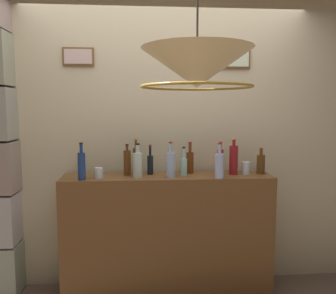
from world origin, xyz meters
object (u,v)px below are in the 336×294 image
at_px(liquor_bottle_brandy, 190,162).
at_px(liquor_bottle_whiskey, 127,162).
at_px(liquor_bottle_bourbon, 219,165).
at_px(liquor_bottle_sherry, 261,164).
at_px(glass_tumbler_rocks, 246,168).
at_px(liquor_bottle_port, 171,164).
at_px(pendant_lamp, 197,69).
at_px(liquor_bottle_scotch, 234,159).
at_px(liquor_bottle_rum, 138,164).
at_px(liquor_bottle_amaro, 136,160).
at_px(glass_tumbler_highball, 99,173).
at_px(liquor_bottle_rye, 220,161).
at_px(liquor_bottle_tequila, 150,164).
at_px(liquor_bottle_vermouth, 184,166).
at_px(liquor_bottle_mezcal, 82,165).

xyz_separation_m(liquor_bottle_brandy, liquor_bottle_whiskey, (-0.55, -0.06, 0.01)).
bearing_deg(liquor_bottle_bourbon, liquor_bottle_whiskey, 167.19).
relative_size(liquor_bottle_sherry, glass_tumbler_rocks, 2.14).
distance_m(liquor_bottle_port, pendant_lamp, 1.12).
bearing_deg(pendant_lamp, liquor_bottle_brandy, 83.78).
xyz_separation_m(liquor_bottle_brandy, liquor_bottle_bourbon, (0.21, -0.23, 0.01)).
relative_size(liquor_bottle_sherry, liquor_bottle_scotch, 0.72).
bearing_deg(liquor_bottle_rum, liquor_bottle_scotch, 3.90).
xyz_separation_m(liquor_bottle_amaro, glass_tumbler_highball, (-0.30, -0.18, -0.08)).
bearing_deg(glass_tumbler_highball, liquor_bottle_rye, 2.84).
height_order(liquor_bottle_whiskey, liquor_bottle_rum, liquor_bottle_rum).
relative_size(liquor_bottle_scotch, liquor_bottle_tequila, 1.21).
bearing_deg(glass_tumbler_highball, glass_tumbler_rocks, 3.96).
bearing_deg(liquor_bottle_whiskey, liquor_bottle_bourbon, -12.81).
distance_m(liquor_bottle_rye, pendant_lamp, 1.21).
xyz_separation_m(liquor_bottle_rum, liquor_bottle_vermouth, (0.39, 0.04, -0.03)).
bearing_deg(glass_tumbler_rocks, glass_tumbler_highball, -176.04).
relative_size(liquor_bottle_port, glass_tumbler_rocks, 2.81).
relative_size(liquor_bottle_mezcal, liquor_bottle_scotch, 0.96).
bearing_deg(liquor_bottle_rum, liquor_bottle_rye, 2.46).
xyz_separation_m(liquor_bottle_bourbon, pendant_lamp, (-0.33, -0.83, 0.68)).
bearing_deg(liquor_bottle_rum, liquor_bottle_whiskey, 138.90).
height_order(liquor_bottle_rum, liquor_bottle_scotch, liquor_bottle_scotch).
bearing_deg(liquor_bottle_sherry, liquor_bottle_whiskey, 179.49).
height_order(liquor_bottle_mezcal, glass_tumbler_highball, liquor_bottle_mezcal).
bearing_deg(liquor_bottle_mezcal, liquor_bottle_brandy, 13.24).
bearing_deg(liquor_bottle_sherry, liquor_bottle_bourbon, -158.18).
bearing_deg(liquor_bottle_port, glass_tumbler_rocks, 8.08).
distance_m(liquor_bottle_brandy, glass_tumbler_rocks, 0.49).
xyz_separation_m(liquor_bottle_rye, glass_tumbler_highball, (-1.02, -0.05, -0.08)).
bearing_deg(glass_tumbler_highball, liquor_bottle_port, -0.75).
relative_size(liquor_bottle_amaro, liquor_bottle_port, 1.05).
xyz_separation_m(liquor_bottle_mezcal, glass_tumbler_highball, (0.13, 0.05, -0.07)).
relative_size(liquor_bottle_whiskey, liquor_bottle_scotch, 0.86).
distance_m(liquor_bottle_brandy, liquor_bottle_mezcal, 0.93).
bearing_deg(liquor_bottle_whiskey, liquor_bottle_port, -16.39).
height_order(liquor_bottle_amaro, liquor_bottle_rum, liquor_bottle_amaro).
relative_size(liquor_bottle_bourbon, liquor_bottle_scotch, 0.93).
height_order(glass_tumbler_highball, pendant_lamp, pendant_lamp).
relative_size(liquor_bottle_brandy, liquor_bottle_amaro, 0.89).
distance_m(liquor_bottle_sherry, liquor_bottle_rum, 1.07).
relative_size(liquor_bottle_mezcal, liquor_bottle_rye, 1.04).
bearing_deg(liquor_bottle_mezcal, liquor_bottle_port, 3.72).
bearing_deg(liquor_bottle_amaro, liquor_bottle_brandy, -3.28).
bearing_deg(glass_tumbler_highball, liquor_bottle_rum, 3.69).
distance_m(liquor_bottle_scotch, glass_tumbler_rocks, 0.14).
xyz_separation_m(liquor_bottle_whiskey, liquor_bottle_rye, (0.79, -0.05, 0.01)).
xyz_separation_m(liquor_bottle_brandy, glass_tumbler_rocks, (0.48, -0.07, -0.05)).
relative_size(liquor_bottle_amaro, liquor_bottle_vermouth, 1.26).
xyz_separation_m(glass_tumbler_rocks, pendant_lamp, (-0.60, -0.99, 0.73)).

